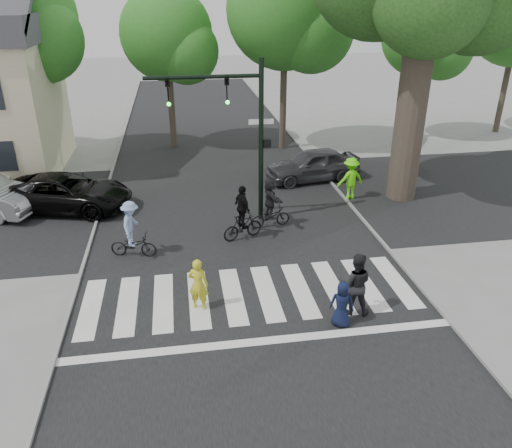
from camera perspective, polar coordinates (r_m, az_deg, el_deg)
The scene contains 20 objects.
ground at distance 13.89m, azimuth -0.07°, elevation -10.24°, with size 120.00×120.00×0.00m, color gray.
road_stem at distance 18.16m, azimuth -2.56°, elevation -1.16°, with size 10.00×70.00×0.01m, color black.
road_cross at distance 20.87m, azimuth -3.54°, elevation 2.45°, with size 70.00×10.00×0.01m, color black.
curb_left at distance 18.34m, azimuth -18.44°, elevation -2.08°, with size 0.10×70.00×0.10m, color gray.
curb_right at distance 19.30m, azimuth 12.49°, elevation 0.04°, with size 0.10×70.00×0.10m, color gray.
crosswalk at distance 14.42m, azimuth -0.49°, elevation -8.71°, with size 10.00×3.85×0.01m.
traffic_signal at distance 18.00m, azimuth -2.12°, elevation 11.82°, with size 4.45×0.29×6.00m.
bg_tree_1 at distance 27.58m, azimuth -25.29°, elevation 20.06°, with size 6.09×5.80×9.80m.
bg_tree_2 at distance 27.89m, azimuth -9.65°, elevation 20.16°, with size 5.04×4.80×8.40m.
bg_tree_3 at distance 27.17m, azimuth 4.14°, elevation 22.76°, with size 6.30×6.00×10.20m.
bg_tree_4 at distance 30.79m, azimuth 19.10°, elevation 19.38°, with size 4.83×4.60×8.15m.
pedestrian_woman at distance 13.78m, azimuth -6.62°, elevation -6.87°, with size 0.56×0.37×1.55m, color gold.
pedestrian_child at distance 13.31m, azimuth 9.79°, elevation -9.01°, with size 0.64×0.41×1.30m, color black.
pedestrian_adult at distance 13.74m, azimuth 11.30°, elevation -6.72°, with size 0.87×0.68×1.80m, color black.
cyclist_left at distance 16.80m, azimuth -13.98°, elevation -1.01°, with size 1.62×1.11×1.95m.
cyclist_mid at distance 17.50m, azimuth -1.55°, elevation 0.76°, with size 1.58×1.00×1.99m.
cyclist_right at distance 18.39m, azimuth 1.65°, elevation 2.15°, with size 1.59×1.48×1.93m.
car_suv at distance 21.33m, azimuth -20.94°, elevation 3.35°, with size 2.39×5.19×1.44m, color black.
car_grey at distance 23.35m, azimuth 6.48°, elevation 6.76°, with size 1.75×4.36×1.49m, color #3A3A3F.
bystander_hivis at distance 21.33m, azimuth 10.75°, elevation 5.13°, with size 1.16×0.67×1.80m, color #5DFF0C.
Camera 1 is at (-1.78, -11.18, 8.04)m, focal length 35.00 mm.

